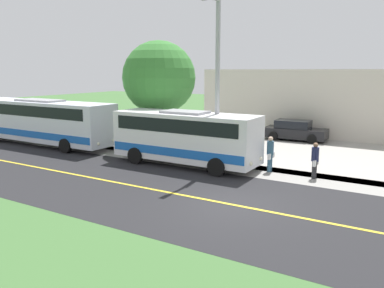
# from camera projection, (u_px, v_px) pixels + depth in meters

# --- Properties ---
(ground_plane) EXTENTS (120.00, 120.00, 0.00)m
(ground_plane) POSITION_uv_depth(u_px,v_px,m) (232.00, 205.00, 14.78)
(ground_plane) COLOR #3D6633
(road_surface) EXTENTS (8.00, 100.00, 0.01)m
(road_surface) POSITION_uv_depth(u_px,v_px,m) (232.00, 205.00, 14.78)
(road_surface) COLOR black
(road_surface) RESTS_ON ground
(sidewalk) EXTENTS (2.40, 100.00, 0.01)m
(sidewalk) POSITION_uv_depth(u_px,v_px,m) (277.00, 174.00, 19.16)
(sidewalk) COLOR gray
(sidewalk) RESTS_ON ground
(parking_lot_surface) EXTENTS (14.00, 36.00, 0.01)m
(parking_lot_surface) POSITION_uv_depth(u_px,v_px,m) (364.00, 154.00, 23.72)
(parking_lot_surface) COLOR #9E9991
(parking_lot_surface) RESTS_ON ground
(road_centre_line) EXTENTS (0.16, 100.00, 0.00)m
(road_centre_line) POSITION_uv_depth(u_px,v_px,m) (232.00, 204.00, 14.78)
(road_centre_line) COLOR gold
(road_centre_line) RESTS_ON ground
(shuttle_bus_front) EXTENTS (2.55, 8.11, 2.92)m
(shuttle_bus_front) POSITION_uv_depth(u_px,v_px,m) (185.00, 136.00, 20.68)
(shuttle_bus_front) COLOR white
(shuttle_bus_front) RESTS_ON ground
(transit_bus_rear) EXTENTS (2.67, 11.86, 3.08)m
(transit_bus_rear) POSITION_uv_depth(u_px,v_px,m) (41.00, 120.00, 26.57)
(transit_bus_rear) COLOR silver
(transit_bus_rear) RESTS_ON ground
(pedestrian_with_bags) EXTENTS (0.72, 0.34, 1.71)m
(pedestrian_with_bags) POSITION_uv_depth(u_px,v_px,m) (315.00, 159.00, 18.23)
(pedestrian_with_bags) COLOR #262628
(pedestrian_with_bags) RESTS_ON ground
(pedestrian_waiting) EXTENTS (0.72, 0.34, 1.79)m
(pedestrian_waiting) POSITION_uv_depth(u_px,v_px,m) (270.00, 153.00, 19.44)
(pedestrian_waiting) COLOR #335972
(pedestrian_waiting) RESTS_ON ground
(street_light_pole) EXTENTS (1.97, 0.24, 8.53)m
(street_light_pole) POSITION_uv_depth(u_px,v_px,m) (216.00, 77.00, 19.66)
(street_light_pole) COLOR #9E9EA3
(street_light_pole) RESTS_ON ground
(parked_car_near) EXTENTS (2.13, 4.46, 1.45)m
(parked_car_near) POSITION_uv_depth(u_px,v_px,m) (295.00, 131.00, 28.35)
(parked_car_near) COLOR black
(parked_car_near) RESTS_ON ground
(tree_curbside) EXTENTS (4.60, 4.60, 6.85)m
(tree_curbside) POSITION_uv_depth(u_px,v_px,m) (159.00, 78.00, 24.52)
(tree_curbside) COLOR brown
(tree_curbside) RESTS_ON ground
(commercial_building) EXTENTS (10.00, 20.34, 5.09)m
(commercial_building) POSITION_uv_depth(u_px,v_px,m) (340.00, 100.00, 32.44)
(commercial_building) COLOR beige
(commercial_building) RESTS_ON ground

